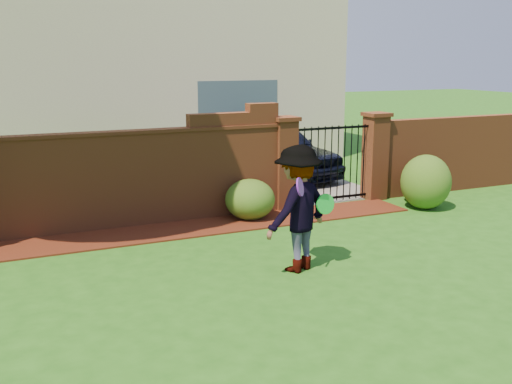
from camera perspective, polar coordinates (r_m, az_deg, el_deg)
name	(u,v)px	position (r m, az deg, el deg)	size (l,w,h in m)	color
ground	(258,298)	(7.83, 0.21, -10.03)	(80.00, 80.00, 0.01)	#225816
mulch_bed	(128,236)	(10.55, -12.13, -4.14)	(11.10, 1.08, 0.03)	#3E150B
brick_wall	(55,182)	(10.82, -18.60, 0.86)	(8.70, 0.31, 2.16)	brown
brick_wall_return	(447,154)	(14.44, 17.75, 3.44)	(4.00, 0.25, 1.70)	brown
pillar_left	(284,163)	(12.05, 2.71, 2.81)	(0.50, 0.50, 1.88)	brown
pillar_right	(375,155)	(13.18, 11.28, 3.43)	(0.50, 0.50, 1.88)	brown
iron_gate	(331,164)	(12.60, 7.17, 2.68)	(1.78, 0.03, 1.60)	black
driveway	(253,171)	(16.24, -0.27, 1.98)	(3.20, 8.00, 0.01)	slate
house	(124,53)	(18.99, -12.46, 12.82)	(12.40, 6.40, 6.30)	beige
car	(281,151)	(15.31, 2.44, 3.96)	(1.66, 4.11, 1.40)	black
shrub_left	(250,199)	(11.35, -0.57, -0.71)	(0.95, 0.95, 0.78)	#275319
shrub_middle	(426,182)	(12.60, 15.87, 0.93)	(1.01, 1.01, 1.11)	#275319
shrub_right	(421,185)	(13.20, 15.42, 0.61)	(0.81, 0.81, 0.72)	#275319
man	(300,209)	(8.52, 4.18, -1.64)	(1.18, 0.68, 1.83)	gray
frisbee_purple	(300,187)	(8.06, 4.22, 0.49)	(0.26, 0.26, 0.02)	#691BA9
frisbee_green	(325,204)	(8.58, 6.62, -1.14)	(0.30, 0.30, 0.03)	green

